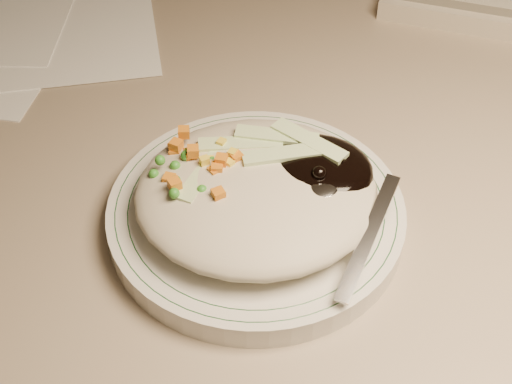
{
  "coord_description": "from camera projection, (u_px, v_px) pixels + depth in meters",
  "views": [
    {
      "loc": [
        -0.12,
        0.81,
        1.18
      ],
      "look_at": [
        -0.09,
        1.2,
        0.78
      ],
      "focal_mm": 50.0,
      "sensor_mm": 36.0,
      "label": 1
    }
  ],
  "objects": [
    {
      "name": "plate_rim",
      "position": [
        256.0,
        206.0,
        0.58
      ],
      "size": [
        0.23,
        0.23,
        0.0
      ],
      "color": "#144723",
      "rests_on": "plate"
    },
    {
      "name": "plate",
      "position": [
        256.0,
        214.0,
        0.58
      ],
      "size": [
        0.24,
        0.24,
        0.02
      ],
      "primitive_type": "cylinder",
      "color": "silver",
      "rests_on": "desk"
    },
    {
      "name": "meal",
      "position": [
        262.0,
        187.0,
        0.56
      ],
      "size": [
        0.21,
        0.19,
        0.05
      ],
      "color": "#B6AB93",
      "rests_on": "plate"
    },
    {
      "name": "desk",
      "position": [
        317.0,
        224.0,
        0.86
      ],
      "size": [
        1.4,
        0.7,
        0.74
      ],
      "color": "gray",
      "rests_on": "ground"
    }
  ]
}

